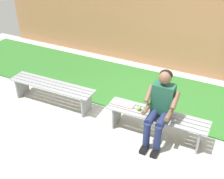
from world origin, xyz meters
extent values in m
cube|color=#B2B2AD|center=(1.07, 1.00, -0.02)|extent=(10.00, 7.00, 0.04)
cube|color=#2D6B28|center=(1.07, -1.24, 0.01)|extent=(9.00, 1.80, 0.03)
cube|color=#B27A51|center=(0.50, -2.58, 1.40)|extent=(9.50, 0.24, 2.80)
cube|color=gray|center=(0.00, -0.15, 0.42)|extent=(1.69, 0.13, 0.02)
cube|color=gray|center=(0.00, -0.05, 0.42)|extent=(1.69, 0.13, 0.02)
cube|color=gray|center=(0.00, 0.05, 0.42)|extent=(1.69, 0.13, 0.02)
cube|color=gray|center=(0.00, 0.15, 0.42)|extent=(1.69, 0.13, 0.02)
cube|color=gray|center=(-0.72, -0.02, 0.20)|extent=(0.04, 0.35, 0.41)
cube|color=gray|center=(0.72, 0.02, 0.20)|extent=(0.04, 0.35, 0.41)
cube|color=gray|center=(2.14, -0.15, 0.42)|extent=(1.77, 0.13, 0.02)
cube|color=gray|center=(2.14, -0.05, 0.42)|extent=(1.77, 0.13, 0.02)
cube|color=gray|center=(2.13, 0.05, 0.42)|extent=(1.77, 0.13, 0.02)
cube|color=gray|center=(2.13, 0.15, 0.42)|extent=(1.77, 0.13, 0.02)
cube|color=gray|center=(1.37, -0.02, 0.20)|extent=(0.04, 0.35, 0.41)
cube|color=gray|center=(2.90, 0.02, 0.20)|extent=(0.04, 0.35, 0.41)
cube|color=#1E513D|center=(-0.07, -0.02, 0.75)|extent=(0.34, 0.20, 0.50)
sphere|color=brown|center=(-0.07, -0.01, 1.13)|extent=(0.20, 0.20, 0.20)
ellipsoid|color=black|center=(-0.07, -0.04, 1.16)|extent=(0.20, 0.19, 0.15)
cylinder|color=navy|center=(-0.16, 0.18, 0.50)|extent=(0.13, 0.40, 0.13)
cylinder|color=navy|center=(0.02, 0.18, 0.50)|extent=(0.13, 0.40, 0.13)
cylinder|color=navy|center=(-0.16, 0.38, 0.25)|extent=(0.11, 0.11, 0.50)
cube|color=black|center=(-0.16, 0.44, 0.04)|extent=(0.10, 0.22, 0.07)
cylinder|color=navy|center=(0.02, 0.38, 0.25)|extent=(0.11, 0.11, 0.50)
cube|color=black|center=(0.02, 0.44, 0.04)|extent=(0.10, 0.22, 0.07)
cylinder|color=brown|center=(-0.28, 0.06, 0.82)|extent=(0.08, 0.28, 0.23)
cylinder|color=brown|center=(-0.24, 0.22, 0.64)|extent=(0.07, 0.26, 0.07)
cylinder|color=brown|center=(0.14, 0.06, 0.82)|extent=(0.08, 0.28, 0.23)
cylinder|color=brown|center=(0.11, 0.22, 0.64)|extent=(0.07, 0.26, 0.07)
sphere|color=#72B738|center=(0.31, 0.02, 0.46)|extent=(0.07, 0.07, 0.07)
cube|color=white|center=(0.52, -0.02, 0.44)|extent=(0.20, 0.15, 0.02)
cube|color=white|center=(0.73, -0.01, 0.44)|extent=(0.20, 0.15, 0.02)
cube|color=red|center=(0.62, -0.01, 0.43)|extent=(0.42, 0.17, 0.01)
camera|label=1|loc=(-1.01, 3.62, 3.15)|focal=44.89mm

